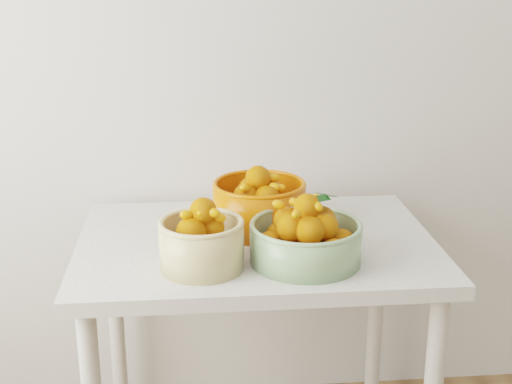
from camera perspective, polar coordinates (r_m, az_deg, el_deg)
The scene contains 4 objects.
table at distance 2.05m, azimuth 0.02°, elevation -6.31°, with size 1.00×0.70×0.75m.
bowl_cream at distance 1.81m, azimuth -4.39°, elevation -4.00°, with size 0.26×0.26×0.19m.
bowl_green at distance 1.85m, azimuth 4.02°, elevation -3.71°, with size 0.35×0.35×0.19m.
bowl_orange at distance 2.06m, azimuth 0.28°, elevation -1.00°, with size 0.33×0.33×0.19m.
Camera 1 is at (-0.57, -0.25, 1.50)m, focal length 50.00 mm.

